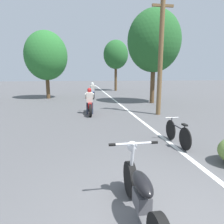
{
  "coord_description": "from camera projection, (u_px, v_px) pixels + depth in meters",
  "views": [
    {
      "loc": [
        -1.09,
        -2.24,
        2.17
      ],
      "look_at": [
        -0.08,
        4.27,
        0.9
      ],
      "focal_mm": 32.0,
      "sensor_mm": 36.0,
      "label": 1
    }
  ],
  "objects": [
    {
      "name": "roadside_tree_right_near",
      "position": [
        154.0,
        41.0,
        14.27
      ],
      "size": [
        3.84,
        3.46,
        6.69
      ],
      "color": "#513A23",
      "rests_on": "ground"
    },
    {
      "name": "motorcycle_rider_far",
      "position": [
        93.0,
        92.0,
        17.89
      ],
      "size": [
        0.5,
        2.06,
        1.42
      ],
      "color": "black",
      "rests_on": "ground"
    },
    {
      "name": "roadside_tree_right_far",
      "position": [
        116.0,
        55.0,
        25.07
      ],
      "size": [
        3.1,
        2.79,
        6.33
      ],
      "color": "#513A23",
      "rests_on": "ground"
    },
    {
      "name": "motorcycle_foreground",
      "position": [
        141.0,
        194.0,
        2.93
      ],
      "size": [
        0.83,
        2.01,
        1.06
      ],
      "color": "black",
      "rests_on": "ground"
    },
    {
      "name": "bicycle_parked",
      "position": [
        177.0,
        133.0,
        6.17
      ],
      "size": [
        0.44,
        1.61,
        0.77
      ],
      "color": "black",
      "rests_on": "ground"
    },
    {
      "name": "utility_pole",
      "position": [
        161.0,
        55.0,
        10.21
      ],
      "size": [
        1.1,
        0.24,
        6.05
      ],
      "color": "brown",
      "rests_on": "ground"
    },
    {
      "name": "motorcycle_rider_lead",
      "position": [
        90.0,
        104.0,
        10.85
      ],
      "size": [
        0.5,
        2.15,
        1.42
      ],
      "color": "black",
      "rests_on": "ground"
    },
    {
      "name": "lane_stripe_edge",
      "position": [
        118.0,
        103.0,
        14.91
      ],
      "size": [
        0.14,
        48.0,
        0.01
      ],
      "primitive_type": "cube",
      "color": "white",
      "rests_on": "ground"
    },
    {
      "name": "roadside_tree_left",
      "position": [
        46.0,
        56.0,
        17.13
      ],
      "size": [
        3.62,
        3.26,
        5.78
      ],
      "color": "#513A23",
      "rests_on": "ground"
    }
  ]
}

